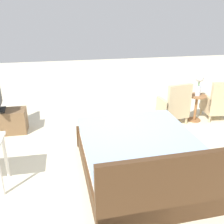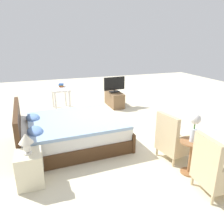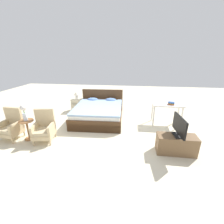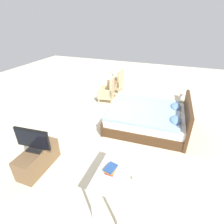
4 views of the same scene
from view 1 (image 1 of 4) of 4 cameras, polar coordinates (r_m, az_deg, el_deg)
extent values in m
plane|color=beige|center=(4.96, 0.41, -7.30)|extent=(16.00, 16.00, 0.00)
cube|color=#472D19|center=(4.18, 6.23, -11.47)|extent=(1.82, 2.25, 0.28)
cube|color=white|center=(4.04, 6.39, -8.42)|extent=(1.75, 2.16, 0.24)
cube|color=#93B2D6|center=(4.04, 6.08, -5.98)|extent=(1.79, 1.99, 0.06)
cube|color=#472D19|center=(3.21, 12.72, -16.52)|extent=(1.77, 0.16, 0.96)
cube|color=#472D19|center=(5.02, 2.41, -4.31)|extent=(1.77, 0.14, 0.40)
ellipsoid|color=#668ED1|center=(3.51, 16.77, -11.01)|extent=(0.45, 0.30, 0.14)
ellipsoid|color=#668ED1|center=(3.23, 4.27, -13.19)|extent=(0.45, 0.30, 0.14)
cylinder|color=#CCB284|center=(6.82, 22.27, 0.34)|extent=(0.04, 0.04, 0.16)
cylinder|color=#CCB284|center=(6.61, 18.76, 0.17)|extent=(0.04, 0.04, 0.16)
cylinder|color=#CCB284|center=(6.23, 20.47, -1.44)|extent=(0.04, 0.04, 0.16)
cube|color=#CCB284|center=(6.47, 21.58, 0.63)|extent=(0.57, 0.57, 0.12)
cube|color=#C6B289|center=(6.44, 21.72, 1.53)|extent=(0.53, 0.53, 0.10)
cube|color=#CCB284|center=(6.16, 23.04, 3.10)|extent=(0.54, 0.12, 0.64)
cube|color=#CCB284|center=(6.30, 19.94, 2.14)|extent=(0.10, 0.52, 0.26)
cylinder|color=#CCB284|center=(6.35, 13.51, -0.16)|extent=(0.04, 0.04, 0.16)
cylinder|color=#CCB284|center=(6.12, 9.88, -0.73)|extent=(0.04, 0.04, 0.16)
cylinder|color=#CCB284|center=(6.00, 15.84, -1.77)|extent=(0.04, 0.04, 0.16)
cylinder|color=#CCB284|center=(5.76, 12.08, -2.44)|extent=(0.04, 0.04, 0.16)
cube|color=#CCB284|center=(6.00, 12.94, -0.02)|extent=(0.62, 0.62, 0.12)
cube|color=#C6B289|center=(5.96, 13.04, 0.95)|extent=(0.57, 0.57, 0.10)
cube|color=#CCB284|center=(5.68, 14.49, 2.66)|extent=(0.55, 0.17, 0.64)
cube|color=#CCB284|center=(6.05, 14.99, 1.92)|extent=(0.15, 0.52, 0.26)
cube|color=#CCB284|center=(5.81, 11.14, 1.40)|extent=(0.15, 0.52, 0.26)
cylinder|color=#936038|center=(6.25, 17.44, -1.64)|extent=(0.28, 0.28, 0.03)
cylinder|color=#936038|center=(6.14, 17.75, 0.82)|extent=(0.06, 0.06, 0.55)
cylinder|color=#936038|center=(6.05, 18.08, 3.36)|extent=(0.40, 0.40, 0.02)
cylinder|color=silver|center=(6.01, 18.22, 4.46)|extent=(0.11, 0.11, 0.22)
cylinder|color=#477538|center=(5.96, 18.40, 5.92)|extent=(0.02, 0.02, 0.10)
sphere|color=silver|center=(5.93, 18.55, 7.05)|extent=(0.17, 0.17, 0.17)
cube|color=brown|center=(5.77, -22.81, -1.98)|extent=(0.96, 0.40, 0.49)
cube|color=black|center=(5.68, -23.20, 0.39)|extent=(0.23, 0.34, 0.03)
cylinder|color=black|center=(5.66, -23.26, 0.76)|extent=(0.04, 0.04, 0.05)
cylinder|color=silver|center=(4.27, -22.16, -8.96)|extent=(0.05, 0.05, 0.71)
cylinder|color=silver|center=(3.93, -23.26, -12.12)|extent=(0.05, 0.05, 0.71)
camera|label=2|loc=(6.06, 54.91, 10.88)|focal=35.00mm
camera|label=3|loc=(8.58, -12.10, 21.43)|focal=24.00mm
camera|label=4|loc=(4.34, -65.16, 15.92)|focal=28.00mm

